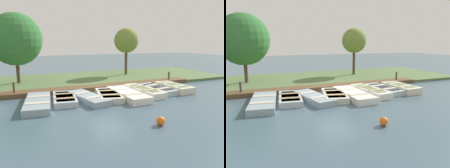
{
  "view_description": "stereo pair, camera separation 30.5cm",
  "coord_description": "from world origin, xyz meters",
  "views": [
    {
      "loc": [
        12.29,
        -5.37,
        3.19
      ],
      "look_at": [
        0.35,
        -0.12,
        0.65
      ],
      "focal_mm": 35.0,
      "sensor_mm": 36.0,
      "label": 1
    },
    {
      "loc": [
        12.41,
        -5.09,
        3.19
      ],
      "look_at": [
        0.35,
        -0.12,
        0.65
      ],
      "focal_mm": 35.0,
      "sensor_mm": 36.0,
      "label": 2
    }
  ],
  "objects": [
    {
      "name": "ground_plane",
      "position": [
        0.0,
        0.0,
        0.0
      ],
      "size": [
        80.0,
        80.0,
        0.0
      ],
      "primitive_type": "plane",
      "color": "#425B6B"
    },
    {
      "name": "shore_bank",
      "position": [
        -5.0,
        0.0,
        0.1
      ],
      "size": [
        8.0,
        24.0,
        0.19
      ],
      "color": "#567042",
      "rests_on": "ground_plane"
    },
    {
      "name": "dock_walkway",
      "position": [
        -1.4,
        0.0,
        0.14
      ],
      "size": [
        1.1,
        13.7,
        0.27
      ],
      "color": "brown",
      "rests_on": "ground_plane"
    },
    {
      "name": "rowboat_0",
      "position": [
        1.06,
        -4.52,
        0.17
      ],
      "size": [
        3.67,
        1.68,
        0.35
      ],
      "rotation": [
        0.0,
        0.0,
        -0.14
      ],
      "color": "#8C9EA8",
      "rests_on": "ground_plane"
    },
    {
      "name": "rowboat_1",
      "position": [
        0.81,
        -3.12,
        0.16
      ],
      "size": [
        2.86,
        1.54,
        0.33
      ],
      "rotation": [
        0.0,
        0.0,
        -0.14
      ],
      "color": "#B2BCC1",
      "rests_on": "ground_plane"
    },
    {
      "name": "rowboat_2",
      "position": [
        1.11,
        -1.91,
        0.16
      ],
      "size": [
        3.43,
        1.72,
        0.34
      ],
      "rotation": [
        0.0,
        0.0,
        0.21
      ],
      "color": "#8C9EA8",
      "rests_on": "ground_plane"
    },
    {
      "name": "rowboat_3",
      "position": [
        1.1,
        -0.66,
        0.17
      ],
      "size": [
        3.01,
        1.83,
        0.35
      ],
      "rotation": [
        0.0,
        0.0,
        -0.23
      ],
      "color": "beige",
      "rests_on": "ground_plane"
    },
    {
      "name": "rowboat_4",
      "position": [
        1.39,
        0.41,
        0.19
      ],
      "size": [
        3.57,
        1.21,
        0.38
      ],
      "rotation": [
        0.0,
        0.0,
        -0.0
      ],
      "color": "silver",
      "rests_on": "ground_plane"
    },
    {
      "name": "rowboat_5",
      "position": [
        1.04,
        1.7,
        0.2
      ],
      "size": [
        3.32,
        1.19,
        0.4
      ],
      "rotation": [
        0.0,
        0.0,
        0.07
      ],
      "color": "silver",
      "rests_on": "ground_plane"
    },
    {
      "name": "rowboat_6",
      "position": [
        0.81,
        2.9,
        0.17
      ],
      "size": [
        3.01,
        1.4,
        0.34
      ],
      "rotation": [
        0.0,
        0.0,
        0.09
      ],
      "color": "#B2BCC1",
      "rests_on": "ground_plane"
    },
    {
      "name": "rowboat_7",
      "position": [
        0.99,
        4.09,
        0.22
      ],
      "size": [
        2.77,
        1.24,
        0.43
      ],
      "rotation": [
        0.0,
        0.0,
        0.03
      ],
      "color": "beige",
      "rests_on": "ground_plane"
    },
    {
      "name": "mooring_post_near",
      "position": [
        -1.35,
        -5.61,
        0.45
      ],
      "size": [
        0.12,
        0.12,
        0.9
      ],
      "color": "#47382D",
      "rests_on": "ground_plane"
    },
    {
      "name": "mooring_post_far",
      "position": [
        -1.35,
        5.49,
        0.45
      ],
      "size": [
        0.12,
        0.12,
        0.9
      ],
      "color": "#47382D",
      "rests_on": "ground_plane"
    },
    {
      "name": "buoy",
      "position": [
        5.71,
        -0.41,
        0.17
      ],
      "size": [
        0.35,
        0.35,
        0.35
      ],
      "color": "orange",
      "rests_on": "ground_plane"
    },
    {
      "name": "park_tree_far_left",
      "position": [
        -5.0,
        -5.29,
        3.34
      ],
      "size": [
        3.75,
        3.75,
        5.22
      ],
      "color": "#4C3828",
      "rests_on": "ground_plane"
    },
    {
      "name": "park_tree_left",
      "position": [
        -5.71,
        3.97,
        3.25
      ],
      "size": [
        2.23,
        2.23,
        4.4
      ],
      "color": "#4C3828",
      "rests_on": "ground_plane"
    }
  ]
}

